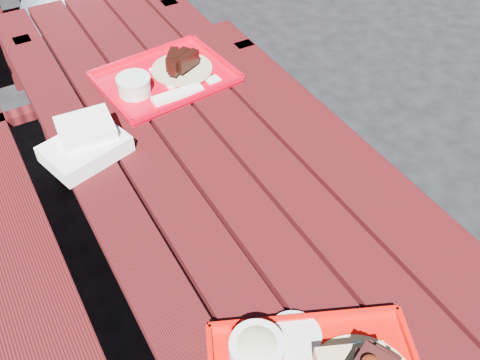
{
  "coord_description": "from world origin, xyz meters",
  "views": [
    {
      "loc": [
        -0.48,
        -0.99,
        1.78
      ],
      "look_at": [
        0.0,
        -0.15,
        0.82
      ],
      "focal_mm": 40.0,
      "sensor_mm": 36.0,
      "label": 1
    }
  ],
  "objects": [
    {
      "name": "ground",
      "position": [
        0.0,
        0.0,
        0.0
      ],
      "size": [
        60.0,
        60.0,
        0.0
      ],
      "primitive_type": "plane",
      "color": "black",
      "rests_on": "ground"
    },
    {
      "name": "white_cloth",
      "position": [
        -0.29,
        0.22,
        0.79
      ],
      "size": [
        0.26,
        0.22,
        0.09
      ],
      "color": "white",
      "rests_on": "picnic_table_near"
    },
    {
      "name": "far_tray",
      "position": [
        0.05,
        0.44,
        0.77
      ],
      "size": [
        0.45,
        0.37,
        0.07
      ],
      "color": "red",
      "rests_on": "picnic_table_near"
    },
    {
      "name": "picnic_table_near",
      "position": [
        -0.0,
        0.0,
        0.56
      ],
      "size": [
        1.41,
        2.4,
        0.75
      ],
      "color": "#480D11",
      "rests_on": "ground"
    }
  ]
}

